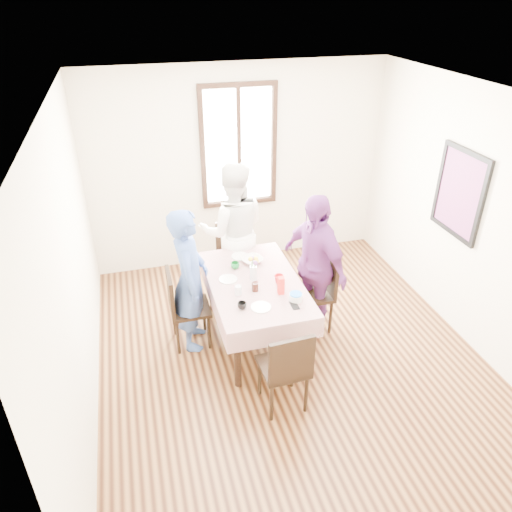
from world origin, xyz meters
name	(u,v)px	position (x,y,z in m)	size (l,w,h in m)	color
ground	(289,354)	(0.00, 0.00, 0.00)	(4.50, 4.50, 0.00)	black
back_wall	(239,168)	(0.00, 2.25, 1.35)	(4.00, 4.00, 0.00)	#F1E6C7
right_wall	(475,221)	(2.00, 0.00, 1.35)	(4.50, 4.50, 0.00)	#F1E6C7
window_frame	(239,147)	(0.00, 2.23, 1.65)	(1.02, 0.06, 1.62)	black
window_pane	(238,146)	(0.00, 2.24, 1.65)	(0.90, 0.02, 1.50)	white
art_poster	(460,193)	(1.98, 0.30, 1.55)	(0.04, 0.76, 0.96)	red
dining_table	(255,311)	(-0.29, 0.37, 0.38)	(0.83, 1.45, 0.75)	black
tablecloth	(255,282)	(-0.29, 0.37, 0.76)	(0.95, 1.57, 0.01)	maroon
chair_left	(190,308)	(-0.98, 0.51, 0.46)	(0.42, 0.42, 0.91)	black
chair_right	(313,293)	(0.40, 0.42, 0.46)	(0.42, 0.42, 0.91)	black
chair_far	(234,261)	(-0.29, 1.37, 0.46)	(0.42, 0.42, 0.91)	black
chair_near	(283,366)	(-0.29, -0.63, 0.46)	(0.42, 0.42, 0.91)	black
person_left	(189,280)	(-0.96, 0.51, 0.81)	(0.59, 0.39, 1.61)	#385498
person_far	(234,232)	(-0.29, 1.35, 0.87)	(0.85, 0.66, 1.75)	white
person_right	(313,265)	(0.39, 0.42, 0.83)	(0.97, 0.40, 1.66)	#6C2D73
mug_black	(242,306)	(-0.53, -0.07, 0.80)	(0.09, 0.09, 0.07)	black
mug_flag	(279,279)	(-0.05, 0.27, 0.81)	(0.10, 0.10, 0.09)	red
mug_green	(235,265)	(-0.43, 0.68, 0.80)	(0.10, 0.10, 0.08)	#0C7226
serving_bowl	(252,260)	(-0.21, 0.76, 0.79)	(0.24, 0.24, 0.06)	white
juice_carton	(281,285)	(-0.09, 0.08, 0.86)	(0.06, 0.06, 0.19)	red
butter_tub	(296,297)	(0.02, -0.07, 0.80)	(0.14, 0.14, 0.07)	white
jam_jar	(255,287)	(-0.33, 0.20, 0.81)	(0.07, 0.07, 0.10)	black
drinking_glass	(238,290)	(-0.51, 0.18, 0.81)	(0.07, 0.07, 0.10)	silver
smartphone	(294,305)	(-0.03, -0.16, 0.77)	(0.07, 0.14, 0.01)	black
flower_vase	(253,273)	(-0.29, 0.42, 0.84)	(0.08, 0.08, 0.16)	silver
plate_left	(228,279)	(-0.55, 0.48, 0.77)	(0.20, 0.20, 0.01)	white
plate_far	(240,256)	(-0.31, 0.93, 0.77)	(0.20, 0.20, 0.01)	white
plate_near	(261,307)	(-0.35, -0.10, 0.77)	(0.20, 0.20, 0.01)	white
butter_lid	(296,294)	(0.02, -0.07, 0.84)	(0.12, 0.12, 0.01)	blue
flower_bunch	(253,262)	(-0.29, 0.42, 0.97)	(0.09, 0.09, 0.10)	yellow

